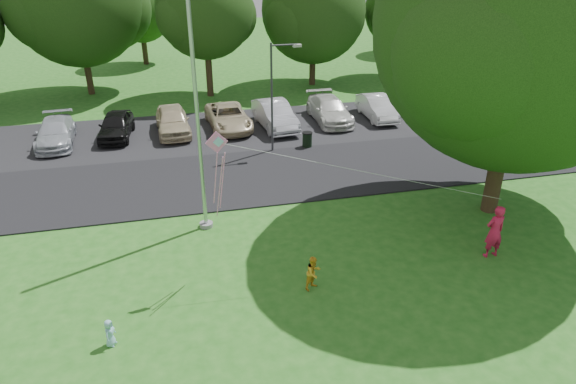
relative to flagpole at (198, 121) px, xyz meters
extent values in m
plane|color=#25681B|center=(3.50, -5.00, -4.17)|extent=(120.00, 120.00, 0.00)
cube|color=black|center=(3.50, 4.00, -4.14)|extent=(60.00, 6.00, 0.06)
cube|color=black|center=(3.50, 10.50, -4.14)|extent=(42.00, 7.00, 0.06)
cylinder|color=#B7BABF|center=(0.00, 0.00, 0.83)|extent=(0.14, 0.14, 10.00)
cylinder|color=gray|center=(0.00, 0.00, -4.09)|extent=(0.50, 0.50, 0.16)
cylinder|color=#3F3F44|center=(3.97, 6.86, -1.47)|extent=(0.11, 0.11, 5.40)
cylinder|color=#3F3F44|center=(4.60, 6.88, 1.10)|extent=(1.26, 0.12, 0.08)
cube|color=silver|center=(5.23, 6.90, 1.04)|extent=(0.41, 0.21, 0.13)
cylinder|color=black|center=(5.83, 6.96, -3.78)|extent=(0.49, 0.49, 0.78)
cylinder|color=black|center=(5.83, 6.96, -3.36)|extent=(0.52, 0.52, 0.04)
cylinder|color=#332316|center=(11.10, -1.28, -2.36)|extent=(0.62, 0.62, 3.62)
sphere|color=#17340E|center=(11.10, -1.28, 3.06)|extent=(10.30, 10.30, 10.30)
sphere|color=#17340E|center=(13.41, -0.25, 2.29)|extent=(6.70, 6.70, 6.70)
sphere|color=#17340E|center=(9.04, -2.56, 2.55)|extent=(6.18, 6.18, 6.18)
sphere|color=#17340E|center=(8.80, -2.28, 2.06)|extent=(5.36, 5.36, 5.36)
cylinder|color=#332316|center=(-6.10, 20.24, -2.57)|extent=(0.44, 0.44, 3.19)
sphere|color=#17340E|center=(-6.10, 20.24, 2.00)|extent=(8.50, 8.50, 8.50)
sphere|color=#17340E|center=(-4.18, 21.09, 1.37)|extent=(5.53, 5.53, 5.53)
sphere|color=#17340E|center=(-7.80, 19.17, 1.58)|extent=(5.10, 5.10, 5.10)
cylinder|color=#332316|center=(1.92, 17.90, -2.45)|extent=(0.44, 0.44, 3.43)
sphere|color=#17340E|center=(1.92, 17.90, 1.45)|extent=(6.27, 6.27, 6.27)
sphere|color=#17340E|center=(3.33, 18.53, 0.98)|extent=(4.07, 4.07, 4.07)
sphere|color=#17340E|center=(0.66, 17.12, 1.14)|extent=(3.76, 3.76, 3.76)
cylinder|color=#332316|center=(9.53, 19.17, -2.84)|extent=(0.44, 0.44, 2.66)
sphere|color=#17340E|center=(9.53, 19.17, 1.03)|extent=(7.27, 7.27, 7.27)
sphere|color=#17340E|center=(11.16, 19.89, 0.49)|extent=(4.72, 4.72, 4.72)
sphere|color=#17340E|center=(8.07, 18.26, 0.67)|extent=(4.36, 4.36, 4.36)
cylinder|color=#332316|center=(16.62, 19.89, -2.66)|extent=(0.44, 0.44, 3.02)
sphere|color=#17340E|center=(16.62, 19.89, 0.84)|extent=(5.67, 5.67, 5.67)
sphere|color=#17340E|center=(17.89, 20.46, 0.41)|extent=(3.68, 3.68, 3.68)
sphere|color=#17340E|center=(15.48, 19.18, 0.55)|extent=(3.40, 3.40, 3.40)
cylinder|color=#332316|center=(25.42, 17.25, -2.45)|extent=(0.44, 0.44, 3.42)
cylinder|color=#332316|center=(-2.50, 29.00, -2.87)|extent=(0.44, 0.44, 2.60)
sphere|color=#17340E|center=(-2.50, 29.00, 0.25)|extent=(5.20, 5.20, 5.20)
sphere|color=#17340E|center=(-1.33, 29.52, -0.14)|extent=(3.38, 3.38, 3.38)
sphere|color=#17340E|center=(-3.54, 28.35, -0.01)|extent=(3.12, 3.12, 3.12)
cylinder|color=#332316|center=(21.50, 28.50, -2.87)|extent=(0.44, 0.44, 2.60)
sphere|color=#17340E|center=(21.50, 28.50, 0.25)|extent=(5.20, 5.20, 5.20)
sphere|color=#17340E|center=(22.67, 29.02, -0.14)|extent=(3.38, 3.38, 3.38)
sphere|color=#17340E|center=(20.46, 27.85, -0.01)|extent=(3.12, 3.12, 3.12)
imported|color=#B2B7BF|center=(-6.81, 10.32, -3.47)|extent=(2.01, 4.46, 1.27)
imported|color=black|center=(-3.81, 10.65, -3.44)|extent=(1.95, 4.04, 1.33)
imported|color=#C6B793|center=(-0.83, 10.61, -3.37)|extent=(1.93, 4.37, 1.46)
imported|color=#C6B793|center=(2.25, 10.77, -3.46)|extent=(2.44, 4.76, 1.29)
imported|color=silver|center=(4.82, 10.25, -3.37)|extent=(2.02, 4.63, 1.48)
imported|color=silver|center=(8.16, 10.65, -3.43)|extent=(1.92, 4.69, 1.36)
imported|color=silver|center=(11.07, 10.51, -3.44)|extent=(1.50, 4.05, 1.32)
imported|color=black|center=(14.04, 10.22, -3.44)|extent=(1.63, 4.14, 1.34)
imported|color=#D01B47|center=(9.26, -4.22, -3.21)|extent=(0.73, 0.51, 1.92)
imported|color=gold|center=(2.89, -4.56, -3.60)|extent=(0.69, 0.65, 1.12)
imported|color=#89C6D3|center=(-3.03, -5.71, -3.76)|extent=(0.39, 0.46, 0.81)
cube|color=pink|center=(0.32, -3.21, 0.38)|extent=(0.65, 0.09, 0.65)
cube|color=#8CC6E5|center=(0.37, -3.24, 0.40)|extent=(0.31, 0.06, 0.31)
cylinder|color=white|center=(4.79, -3.71, -0.80)|extent=(8.94, 1.03, 2.38)
cylinder|color=pink|center=(0.22, -3.21, -0.75)|extent=(0.21, 0.27, 1.73)
cylinder|color=pink|center=(0.42, -3.16, -0.88)|extent=(0.24, 0.45, 1.98)
cylinder|color=pink|center=(0.32, -3.29, -1.02)|extent=(0.26, 0.66, 2.21)
camera|label=1|loc=(-0.85, -16.97, 5.60)|focal=32.00mm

